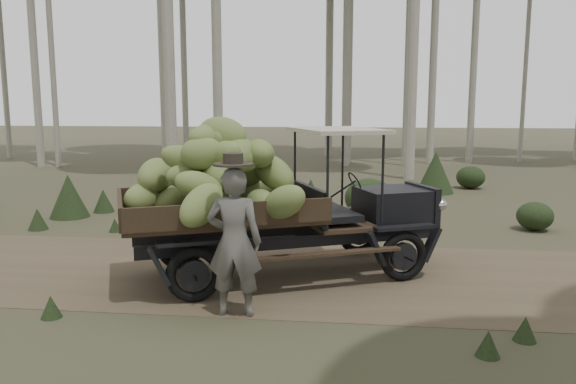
% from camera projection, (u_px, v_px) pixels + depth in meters
% --- Properties ---
extents(ground, '(120.00, 120.00, 0.00)m').
position_uv_depth(ground, '(285.00, 274.00, 9.16)').
color(ground, '#473D2B').
rests_on(ground, ground).
extents(dirt_track, '(70.00, 4.00, 0.01)m').
position_uv_depth(dirt_track, '(285.00, 274.00, 9.16)').
color(dirt_track, brown).
rests_on(dirt_track, ground).
extents(banana_truck, '(5.33, 3.69, 2.62)m').
position_uv_depth(banana_truck, '(250.00, 184.00, 8.71)').
color(banana_truck, black).
rests_on(banana_truck, ground).
extents(farmer, '(0.73, 0.54, 2.13)m').
position_uv_depth(farmer, '(234.00, 240.00, 7.23)').
color(farmer, '#585651').
rests_on(farmer, ground).
extents(undergrowth, '(24.02, 22.65, 1.39)m').
position_uv_depth(undergrowth, '(208.00, 222.00, 10.65)').
color(undergrowth, '#233319').
rests_on(undergrowth, ground).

